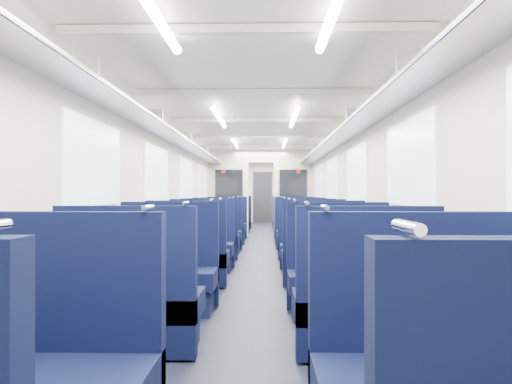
# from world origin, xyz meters

# --- Properties ---
(floor) EXTENTS (2.80, 18.00, 0.01)m
(floor) POSITION_xyz_m (0.00, 0.00, 0.00)
(floor) COLOR black
(floor) RESTS_ON ground
(ceiling) EXTENTS (2.80, 18.00, 0.01)m
(ceiling) POSITION_xyz_m (0.00, 0.00, 2.35)
(ceiling) COLOR white
(ceiling) RESTS_ON wall_left
(wall_left) EXTENTS (0.02, 18.00, 2.35)m
(wall_left) POSITION_xyz_m (-1.40, 0.00, 1.18)
(wall_left) COLOR beige
(wall_left) RESTS_ON floor
(dado_left) EXTENTS (0.03, 17.90, 0.70)m
(dado_left) POSITION_xyz_m (-1.39, 0.00, 0.35)
(dado_left) COLOR black
(dado_left) RESTS_ON floor
(wall_right) EXTENTS (0.02, 18.00, 2.35)m
(wall_right) POSITION_xyz_m (1.40, 0.00, 1.18)
(wall_right) COLOR beige
(wall_right) RESTS_ON floor
(dado_right) EXTENTS (0.03, 17.90, 0.70)m
(dado_right) POSITION_xyz_m (1.39, 0.00, 0.35)
(dado_right) COLOR black
(dado_right) RESTS_ON floor
(wall_far) EXTENTS (2.80, 0.02, 2.35)m
(wall_far) POSITION_xyz_m (0.00, 9.00, 1.18)
(wall_far) COLOR beige
(wall_far) RESTS_ON floor
(luggage_rack_left) EXTENTS (0.36, 17.40, 0.18)m
(luggage_rack_left) POSITION_xyz_m (-1.21, 0.00, 1.97)
(luggage_rack_left) COLOR #B2B5BA
(luggage_rack_left) RESTS_ON wall_left
(luggage_rack_right) EXTENTS (0.36, 17.40, 0.18)m
(luggage_rack_right) POSITION_xyz_m (1.21, 0.00, 1.97)
(luggage_rack_right) COLOR #B2B5BA
(luggage_rack_right) RESTS_ON wall_right
(windows) EXTENTS (2.78, 15.60, 0.75)m
(windows) POSITION_xyz_m (0.00, -0.46, 1.42)
(windows) COLOR white
(windows) RESTS_ON wall_left
(ceiling_fittings) EXTENTS (2.70, 16.06, 0.11)m
(ceiling_fittings) POSITION_xyz_m (0.00, -0.26, 2.29)
(ceiling_fittings) COLOR silver
(ceiling_fittings) RESTS_ON ceiling
(end_door) EXTENTS (0.75, 0.06, 2.00)m
(end_door) POSITION_xyz_m (0.00, 8.94, 1.00)
(end_door) COLOR black
(end_door) RESTS_ON floor
(bulkhead) EXTENTS (2.80, 0.10, 2.35)m
(bulkhead) POSITION_xyz_m (-0.00, 3.28, 1.23)
(bulkhead) COLOR silver
(bulkhead) RESTS_ON floor
(seat_2) EXTENTS (0.98, 0.54, 1.10)m
(seat_2) POSITION_xyz_m (-0.83, -7.23, 0.34)
(seat_2) COLOR #0A1133
(seat_2) RESTS_ON floor
(seat_3) EXTENTS (0.98, 0.54, 1.10)m
(seat_3) POSITION_xyz_m (0.83, -7.20, 0.34)
(seat_3) COLOR #0A1133
(seat_3) RESTS_ON floor
(seat_4) EXTENTS (0.98, 0.54, 1.10)m
(seat_4) POSITION_xyz_m (-0.83, -5.95, 0.34)
(seat_4) COLOR #0A1133
(seat_4) RESTS_ON floor
(seat_5) EXTENTS (0.98, 0.54, 1.10)m
(seat_5) POSITION_xyz_m (0.83, -5.98, 0.34)
(seat_5) COLOR #0A1133
(seat_5) RESTS_ON floor
(seat_6) EXTENTS (0.98, 0.54, 1.10)m
(seat_6) POSITION_xyz_m (-0.83, -4.77, 0.34)
(seat_6) COLOR #0A1133
(seat_6) RESTS_ON floor
(seat_7) EXTENTS (0.98, 0.54, 1.10)m
(seat_7) POSITION_xyz_m (0.83, -4.90, 0.34)
(seat_7) COLOR #0A1133
(seat_7) RESTS_ON floor
(seat_8) EXTENTS (0.98, 0.54, 1.10)m
(seat_8) POSITION_xyz_m (-0.83, -3.58, 0.34)
(seat_8) COLOR #0A1133
(seat_8) RESTS_ON floor
(seat_9) EXTENTS (0.98, 0.54, 1.10)m
(seat_9) POSITION_xyz_m (0.83, -3.57, 0.34)
(seat_9) COLOR #0A1133
(seat_9) RESTS_ON floor
(seat_10) EXTENTS (0.98, 0.54, 1.10)m
(seat_10) POSITION_xyz_m (-0.83, -2.45, 0.34)
(seat_10) COLOR #0A1133
(seat_10) RESTS_ON floor
(seat_11) EXTENTS (0.98, 0.54, 1.10)m
(seat_11) POSITION_xyz_m (0.83, -2.56, 0.34)
(seat_11) COLOR #0A1133
(seat_11) RESTS_ON floor
(seat_12) EXTENTS (0.98, 0.54, 1.10)m
(seat_12) POSITION_xyz_m (-0.83, -1.34, 0.34)
(seat_12) COLOR #0A1133
(seat_12) RESTS_ON floor
(seat_13) EXTENTS (0.98, 0.54, 1.10)m
(seat_13) POSITION_xyz_m (0.83, -1.34, 0.34)
(seat_13) COLOR #0A1133
(seat_13) RESTS_ON floor
(seat_14) EXTENTS (0.98, 0.54, 1.10)m
(seat_14) POSITION_xyz_m (-0.83, -0.31, 0.34)
(seat_14) COLOR #0A1133
(seat_14) RESTS_ON floor
(seat_15) EXTENTS (0.98, 0.54, 1.10)m
(seat_15) POSITION_xyz_m (0.83, -0.18, 0.34)
(seat_15) COLOR #0A1133
(seat_15) RESTS_ON floor
(seat_16) EXTENTS (0.98, 0.54, 1.10)m
(seat_16) POSITION_xyz_m (-0.83, 0.95, 0.34)
(seat_16) COLOR #0A1133
(seat_16) RESTS_ON floor
(seat_17) EXTENTS (0.98, 0.54, 1.10)m
(seat_17) POSITION_xyz_m (0.83, 0.99, 0.34)
(seat_17) COLOR #0A1133
(seat_17) RESTS_ON floor
(seat_18) EXTENTS (0.98, 0.54, 1.10)m
(seat_18) POSITION_xyz_m (-0.83, 1.99, 0.34)
(seat_18) COLOR #0A1133
(seat_18) RESTS_ON floor
(seat_19) EXTENTS (0.98, 0.54, 1.10)m
(seat_19) POSITION_xyz_m (0.83, 2.00, 0.34)
(seat_19) COLOR #0A1133
(seat_19) RESTS_ON floor
(seat_20) EXTENTS (0.98, 0.54, 1.10)m
(seat_20) POSITION_xyz_m (-0.83, 4.01, 0.34)
(seat_20) COLOR #0A1133
(seat_20) RESTS_ON floor
(seat_21) EXTENTS (0.98, 0.54, 1.10)m
(seat_21) POSITION_xyz_m (0.83, 4.18, 0.34)
(seat_21) COLOR #0A1133
(seat_21) RESTS_ON floor
(seat_22) EXTENTS (0.98, 0.54, 1.10)m
(seat_22) POSITION_xyz_m (-0.83, 5.31, 0.34)
(seat_22) COLOR #0A1133
(seat_22) RESTS_ON floor
(seat_23) EXTENTS (0.98, 0.54, 1.10)m
(seat_23) POSITION_xyz_m (0.83, 5.27, 0.34)
(seat_23) COLOR #0A1133
(seat_23) RESTS_ON floor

